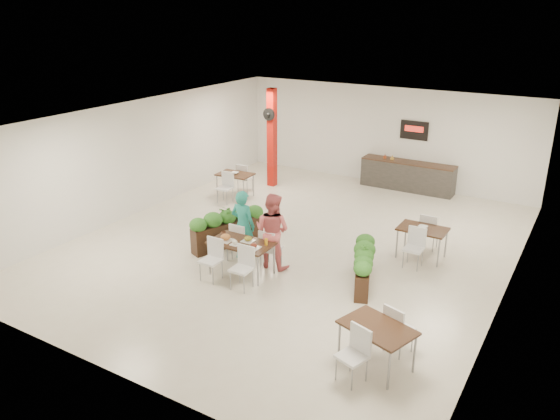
% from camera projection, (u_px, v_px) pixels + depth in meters
% --- Properties ---
extents(ground, '(12.00, 12.00, 0.00)m').
position_uv_depth(ground, '(294.00, 244.00, 13.73)').
color(ground, beige).
rests_on(ground, ground).
extents(room_shell, '(10.10, 12.10, 3.22)m').
position_uv_depth(room_shell, '(295.00, 167.00, 13.02)').
color(room_shell, white).
rests_on(room_shell, ground).
extents(red_column, '(0.40, 0.41, 3.20)m').
position_uv_depth(red_column, '(272.00, 137.00, 17.64)').
color(red_column, '#AC140B').
rests_on(red_column, ground).
extents(service_counter, '(3.00, 0.64, 2.20)m').
position_uv_depth(service_counter, '(407.00, 175.00, 17.62)').
color(service_counter, '#2A2725').
rests_on(service_counter, ground).
extents(main_table, '(1.41, 1.64, 0.92)m').
position_uv_depth(main_table, '(241.00, 247.00, 12.02)').
color(main_table, black).
rests_on(main_table, ground).
extents(diner_man, '(0.62, 0.41, 1.69)m').
position_uv_depth(diner_man, '(243.00, 225.00, 12.66)').
color(diner_man, teal).
rests_on(diner_man, ground).
extents(diner_woman, '(0.86, 0.68, 1.76)m').
position_uv_depth(diner_woman, '(272.00, 231.00, 12.26)').
color(diner_woman, '#D75F63').
rests_on(diner_woman, ground).
extents(planter_left, '(1.00, 1.93, 1.07)m').
position_uv_depth(planter_left, '(228.00, 226.00, 13.45)').
color(planter_left, black).
rests_on(planter_left, ground).
extents(planter_right, '(0.89, 1.72, 0.94)m').
position_uv_depth(planter_right, '(364.00, 264.00, 11.58)').
color(planter_right, black).
rests_on(planter_right, ground).
extents(side_table_a, '(1.12, 1.64, 0.92)m').
position_uv_depth(side_table_a, '(235.00, 178.00, 16.91)').
color(side_table_a, black).
rests_on(side_table_a, ground).
extents(side_table_b, '(1.11, 1.62, 0.92)m').
position_uv_depth(side_table_b, '(422.00, 233.00, 12.78)').
color(side_table_b, black).
rests_on(side_table_b, ground).
extents(side_table_c, '(1.35, 1.67, 0.92)m').
position_uv_depth(side_table_c, '(377.00, 333.00, 8.88)').
color(side_table_c, black).
rests_on(side_table_c, ground).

